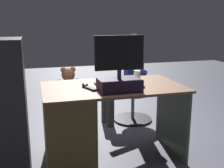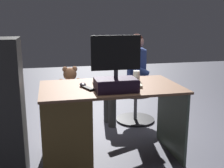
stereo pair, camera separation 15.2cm
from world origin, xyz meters
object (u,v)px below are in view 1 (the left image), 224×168
at_px(desk, 77,124).
at_px(monitor, 119,76).
at_px(tv_remote, 91,89).
at_px(person, 128,72).
at_px(teddy_bear, 68,84).
at_px(keyboard, 117,83).
at_px(visitor_chair, 133,102).
at_px(computer_mouse, 85,85).
at_px(office_chair_teddy, 70,111).
at_px(cup, 137,75).

xyz_separation_m(desk, monitor, (-0.35, 0.19, 0.47)).
height_order(desk, tv_remote, tv_remote).
bearing_deg(person, teddy_bear, 7.51).
relative_size(keyboard, visitor_chair, 0.81).
bearing_deg(computer_mouse, desk, 20.75).
bearing_deg(monitor, desk, -28.09).
bearing_deg(keyboard, desk, 8.49).
bearing_deg(office_chair_teddy, teddy_bear, -90.00).
xyz_separation_m(cup, person, (-0.16, -0.75, -0.11)).
bearing_deg(person, office_chair_teddy, 8.49).
relative_size(tv_remote, office_chair_teddy, 0.30).
bearing_deg(teddy_bear, desk, 88.39).
height_order(desk, monitor, monitor).
xyz_separation_m(desk, office_chair_teddy, (-0.02, -0.80, -0.14)).
relative_size(office_chair_teddy, person, 0.44).
distance_m(monitor, cup, 0.47).
distance_m(keyboard, computer_mouse, 0.32).
height_order(keyboard, computer_mouse, computer_mouse).
xyz_separation_m(visitor_chair, person, (0.08, 0.01, 0.42)).
distance_m(desk, computer_mouse, 0.37).
bearing_deg(office_chair_teddy, visitor_chair, -171.51).
relative_size(keyboard, computer_mouse, 4.38).
height_order(monitor, keyboard, monitor).
xyz_separation_m(computer_mouse, cup, (-0.56, -0.13, 0.03)).
bearing_deg(teddy_bear, office_chair_teddy, 90.00).
bearing_deg(keyboard, monitor, 77.94).
bearing_deg(computer_mouse, monitor, 140.37).
relative_size(monitor, teddy_bear, 1.28).
relative_size(computer_mouse, cup, 0.95).
xyz_separation_m(desk, teddy_bear, (-0.02, -0.81, 0.20)).
relative_size(monitor, tv_remote, 3.20).
xyz_separation_m(cup, tv_remote, (0.53, 0.25, -0.04)).
bearing_deg(tv_remote, cup, -174.89).
height_order(monitor, computer_mouse, monitor).
relative_size(monitor, computer_mouse, 5.01).
relative_size(computer_mouse, teddy_bear, 0.26).
bearing_deg(teddy_bear, tv_remote, 96.18).
distance_m(keyboard, tv_remote, 0.31).
height_order(keyboard, cup, cup).
bearing_deg(keyboard, person, -115.36).
xyz_separation_m(keyboard, cup, (-0.25, -0.11, 0.04)).
xyz_separation_m(computer_mouse, visitor_chair, (-0.80, -0.90, -0.50)).
bearing_deg(person, keyboard, 64.64).
height_order(desk, teddy_bear, teddy_bear).
height_order(desk, office_chair_teddy, desk).
height_order(cup, office_chair_teddy, cup).
bearing_deg(computer_mouse, person, -129.23).
bearing_deg(desk, teddy_bear, -91.61).
bearing_deg(office_chair_teddy, keyboard, 117.07).
bearing_deg(cup, keyboard, 23.34).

